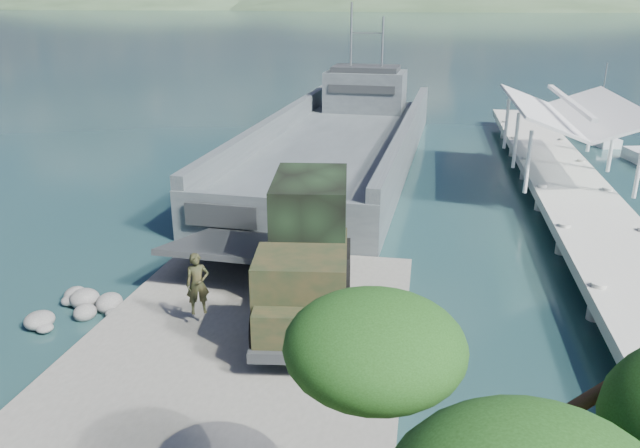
# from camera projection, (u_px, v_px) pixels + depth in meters

# --- Properties ---
(ground) EXTENTS (1400.00, 1400.00, 0.00)m
(ground) POSITION_uv_depth(u_px,v_px,m) (245.00, 350.00, 19.81)
(ground) COLOR #1B4142
(ground) RESTS_ON ground
(boat_ramp) EXTENTS (10.00, 18.00, 0.50)m
(boat_ramp) POSITION_uv_depth(u_px,v_px,m) (235.00, 360.00, 18.80)
(boat_ramp) COLOR slate
(boat_ramp) RESTS_ON ground
(shoreline_rocks) EXTENTS (3.20, 5.60, 0.90)m
(shoreline_rocks) POSITION_uv_depth(u_px,v_px,m) (74.00, 326.00, 21.26)
(shoreline_rocks) COLOR #5D5D5A
(shoreline_rocks) RESTS_ON ground
(distant_headlands) EXTENTS (1000.00, 240.00, 48.00)m
(distant_headlands) POSITION_uv_depth(u_px,v_px,m) (486.00, 10.00, 530.22)
(distant_headlands) COLOR #33482D
(distant_headlands) RESTS_ON ground
(pier) EXTENTS (6.40, 44.00, 6.10)m
(pier) POSITION_uv_depth(u_px,v_px,m) (565.00, 168.00, 34.57)
(pier) COLOR beige
(pier) RESTS_ON ground
(landing_craft) EXTENTS (11.08, 37.42, 11.00)m
(landing_craft) POSITION_uv_depth(u_px,v_px,m) (340.00, 151.00, 41.58)
(landing_craft) COLOR #424B4E
(landing_craft) RESTS_ON ground
(military_truck) EXTENTS (3.78, 9.10, 4.10)m
(military_truck) POSITION_uv_depth(u_px,v_px,m) (307.00, 248.00, 21.12)
(military_truck) COLOR black
(military_truck) RESTS_ON boat_ramp
(soldier) EXTENTS (0.89, 0.78, 2.06)m
(soldier) POSITION_uv_depth(u_px,v_px,m) (198.00, 295.00, 20.09)
(soldier) COLOR black
(soldier) RESTS_ON boat_ramp
(sailboat_far) EXTENTS (2.67, 5.24, 6.13)m
(sailboat_far) POSITION_uv_depth(u_px,v_px,m) (597.00, 138.00, 47.92)
(sailboat_far) COLOR white
(sailboat_far) RESTS_ON ground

